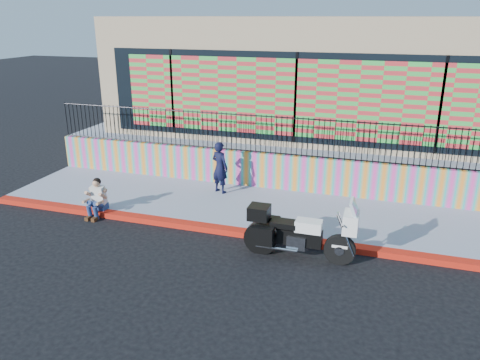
% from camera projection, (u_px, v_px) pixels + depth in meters
% --- Properties ---
extents(ground, '(90.00, 90.00, 0.00)m').
position_uv_depth(ground, '(259.00, 238.00, 11.76)').
color(ground, black).
rests_on(ground, ground).
extents(red_curb, '(16.00, 0.30, 0.15)m').
position_uv_depth(red_curb, '(259.00, 235.00, 11.74)').
color(red_curb, '#B52A0C').
rests_on(red_curb, ground).
extents(sidewalk, '(16.00, 3.00, 0.15)m').
position_uv_depth(sidewalk, '(274.00, 210.00, 13.22)').
color(sidewalk, '#8A91A6').
rests_on(sidewalk, ground).
extents(mural_wall, '(16.00, 0.20, 1.10)m').
position_uv_depth(mural_wall, '(287.00, 172.00, 14.45)').
color(mural_wall, '#E93DA1').
rests_on(mural_wall, sidewalk).
extents(metal_fence, '(15.80, 0.04, 1.20)m').
position_uv_depth(metal_fence, '(288.00, 136.00, 14.07)').
color(metal_fence, black).
rests_on(metal_fence, mural_wall).
extents(elevated_platform, '(16.00, 10.00, 1.25)m').
position_uv_depth(elevated_platform, '(314.00, 136.00, 19.06)').
color(elevated_platform, '#8A91A6').
rests_on(elevated_platform, ground).
extents(storefront_building, '(14.00, 8.06, 4.00)m').
position_uv_depth(storefront_building, '(316.00, 71.00, 17.99)').
color(storefront_building, tan).
rests_on(storefront_building, elevated_platform).
extents(police_motorcycle, '(2.52, 0.83, 1.57)m').
position_uv_depth(police_motorcycle, '(298.00, 232.00, 10.59)').
color(police_motorcycle, black).
rests_on(police_motorcycle, ground).
extents(police_officer, '(0.68, 0.57, 1.59)m').
position_uv_depth(police_officer, '(220.00, 167.00, 14.13)').
color(police_officer, black).
rests_on(police_officer, sidewalk).
extents(seated_man, '(0.54, 0.71, 1.06)m').
position_uv_depth(seated_man, '(96.00, 201.00, 12.86)').
color(seated_man, navy).
rests_on(seated_man, ground).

